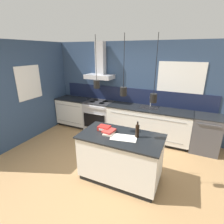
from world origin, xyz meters
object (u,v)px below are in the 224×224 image
book_stack (109,131)px  oven_range (99,116)px  dishwasher (205,134)px  red_supply_box (104,128)px  bottle_on_island (137,131)px

book_stack → oven_range: bearing=124.1°
dishwasher → book_stack: bearing=-134.5°
book_stack → red_supply_box: bearing=153.3°
dishwasher → bottle_on_island: 2.18m
book_stack → red_supply_box: red_supply_box is taller
oven_range → red_supply_box: (1.05, -1.69, 0.49)m
oven_range → red_supply_box: 2.05m
dishwasher → bottle_on_island: bottle_on_island is taller
dishwasher → red_supply_box: size_ratio=4.06×
bottle_on_island → oven_range: bearing=135.1°
dishwasher → red_supply_box: 2.58m
red_supply_box → dishwasher: bearing=42.0°
oven_range → book_stack: size_ratio=2.94×
dishwasher → red_supply_box: red_supply_box is taller
oven_range → dishwasher: bearing=0.1°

